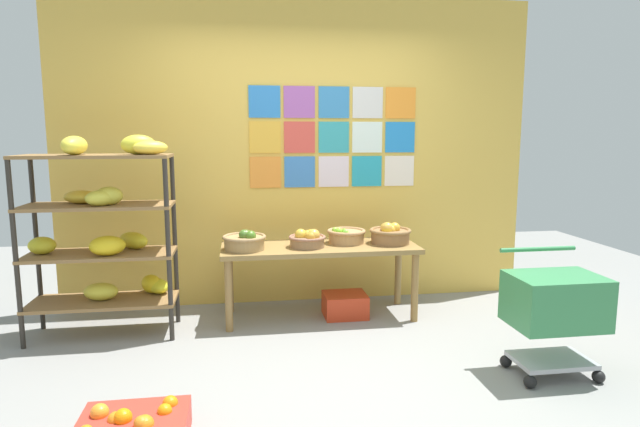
% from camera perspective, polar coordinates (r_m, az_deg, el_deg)
% --- Properties ---
extents(ground, '(9.08, 9.08, 0.00)m').
position_cam_1_polar(ground, '(3.65, 0.74, -16.59)').
color(ground, gray).
extents(back_wall_with_art, '(4.30, 0.07, 2.78)m').
position_cam_1_polar(back_wall_with_art, '(4.86, -2.19, 6.66)').
color(back_wall_with_art, gold).
rests_on(back_wall_with_art, ground).
extents(banana_shelf_unit, '(1.11, 0.51, 1.55)m').
position_cam_1_polar(banana_shelf_unit, '(4.33, -22.13, -1.22)').
color(banana_shelf_unit, '#2B2721').
rests_on(banana_shelf_unit, ground).
extents(display_table, '(1.64, 0.59, 0.62)m').
position_cam_1_polar(display_table, '(4.48, -0.01, -4.41)').
color(display_table, olive).
rests_on(display_table, ground).
extents(fruit_basket_back_left, '(0.31, 0.31, 0.16)m').
position_cam_1_polar(fruit_basket_back_left, '(4.38, -1.34, -2.77)').
color(fruit_basket_back_left, '#8C6948').
rests_on(fruit_basket_back_left, display_table).
extents(fruit_basket_centre, '(0.36, 0.36, 0.19)m').
position_cam_1_polar(fruit_basket_centre, '(4.57, 7.56, -2.19)').
color(fruit_basket_centre, olive).
rests_on(fruit_basket_centre, display_table).
extents(fruit_basket_left, '(0.35, 0.35, 0.17)m').
position_cam_1_polar(fruit_basket_left, '(4.33, -8.11, -2.91)').
color(fruit_basket_left, '#9E7D4D').
rests_on(fruit_basket_left, display_table).
extents(fruit_basket_back_right, '(0.33, 0.33, 0.15)m').
position_cam_1_polar(fruit_basket_back_right, '(4.55, 2.83, -2.37)').
color(fruit_basket_back_right, tan).
rests_on(fruit_basket_back_right, display_table).
extents(produce_crate_under_table, '(0.36, 0.31, 0.20)m').
position_cam_1_polar(produce_crate_under_table, '(4.61, 2.71, -9.82)').
color(produce_crate_under_table, red).
rests_on(produce_crate_under_table, ground).
extents(shopping_cart, '(0.56, 0.45, 0.80)m').
position_cam_1_polar(shopping_cart, '(3.74, 23.99, -9.04)').
color(shopping_cart, black).
rests_on(shopping_cart, ground).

